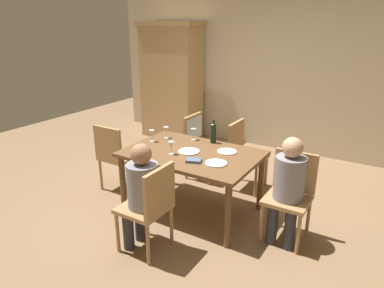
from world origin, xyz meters
TOP-DOWN VIEW (x-y plane):
  - ground_plane at (0.00, 0.00)m, footprint 10.00×10.00m
  - rear_room_partition at (0.00, 2.72)m, footprint 6.40×0.12m
  - armoire_cabinet at (-1.86, 2.27)m, footprint 1.18×0.62m
  - dining_table at (0.00, 0.00)m, footprint 1.53×1.03m
  - chair_right_end at (1.14, 0.09)m, footprint 0.44×0.44m
  - chair_near at (0.09, -0.90)m, footprint 0.44×0.44m
  - chair_far_right at (0.26, 0.90)m, footprint 0.44×0.44m
  - chair_far_left at (-0.47, 0.90)m, footprint 0.46×0.44m
  - chair_left_end at (-1.14, -0.09)m, footprint 0.44×0.44m
  - person_woman_host at (1.14, -0.03)m, footprint 0.30×0.35m
  - person_man_bearded at (-0.03, -0.90)m, footprint 0.35×0.30m
  - wine_bottle_tall_green at (0.05, 0.42)m, footprint 0.07×0.07m
  - wine_glass_near_left at (-0.56, 0.27)m, footprint 0.07×0.07m
  - wine_glass_centre at (-0.63, 0.06)m, footprint 0.07×0.07m
  - wine_glass_near_right at (-0.17, -0.17)m, footprint 0.07×0.07m
  - wine_glass_far at (-0.22, 0.39)m, footprint 0.07×0.07m
  - dinner_plate_host at (0.34, 0.21)m, footprint 0.23×0.23m
  - dinner_plate_guest_left at (-0.03, -0.01)m, footprint 0.25×0.25m
  - dinner_plate_guest_right at (0.40, -0.16)m, footprint 0.24×0.24m
  - folded_napkin at (0.17, -0.24)m, footprint 0.19×0.17m

SIDE VIEW (x-z plane):
  - ground_plane at x=0.00m, z-range 0.00..0.00m
  - chair_right_end at x=1.14m, z-range 0.07..0.99m
  - chair_near at x=0.09m, z-range 0.07..0.99m
  - chair_far_right at x=0.26m, z-range 0.07..0.99m
  - chair_left_end at x=-1.14m, z-range 0.07..0.99m
  - chair_far_left at x=-0.47m, z-range 0.13..1.05m
  - person_man_bearded at x=-0.03m, z-range 0.09..1.21m
  - person_woman_host at x=1.14m, z-range 0.09..1.22m
  - dining_table at x=0.00m, z-range 0.29..1.04m
  - dinner_plate_host at x=0.34m, z-range 0.75..0.76m
  - dinner_plate_guest_left at x=-0.03m, z-range 0.75..0.76m
  - dinner_plate_guest_right at x=0.40m, z-range 0.75..0.76m
  - folded_napkin at x=0.17m, z-range 0.75..0.78m
  - wine_glass_near_left at x=-0.56m, z-range 0.78..0.93m
  - wine_glass_centre at x=-0.63m, z-range 0.78..0.93m
  - wine_glass_near_right at x=-0.17m, z-range 0.78..0.93m
  - wine_glass_far at x=-0.22m, z-range 0.78..0.93m
  - wine_bottle_tall_green at x=0.05m, z-range 0.74..1.03m
  - armoire_cabinet at x=-1.86m, z-range 0.01..2.19m
  - rear_room_partition at x=0.00m, z-range 0.00..2.70m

